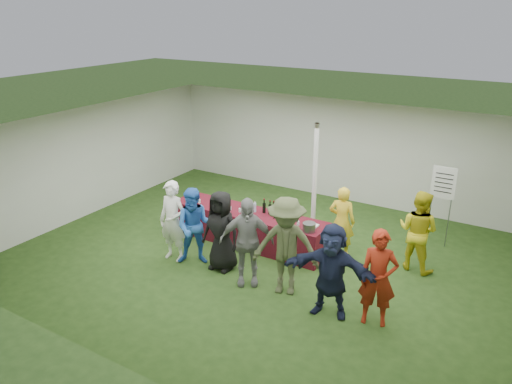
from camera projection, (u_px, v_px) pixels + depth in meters
The scene contains 18 objects.
ground at pixel (266, 257), 10.48m from camera, with size 60.00×60.00×0.00m, color #284719.
tent at pixel (314, 185), 10.72m from camera, with size 10.00×10.00×10.00m.
serving_table at pixel (248, 227), 10.99m from camera, with size 3.60×0.80×0.75m, color #5A1521.
wine_bottles at pixel (277, 210), 10.62m from camera, with size 0.75×0.09×0.32m.
wine_glasses at pixel (225, 207), 10.81m from camera, with size 2.78×0.14×0.16m.
water_bottle at pixel (255, 207), 10.83m from camera, with size 0.07×0.07×0.23m.
bar_towel at pixel (312, 225), 10.16m from camera, with size 0.25×0.18×0.03m, color white.
dump_bucket at pixel (309, 227), 9.89m from camera, with size 0.26×0.26×0.18m, color slate.
wine_list_sign at pixel (443, 189), 10.59m from camera, with size 0.50×0.03×1.80m.
staff_pourer at pixel (342, 221), 10.35m from camera, with size 0.56×0.36×1.52m, color yellow.
staff_back at pixel (418, 231), 9.77m from camera, with size 0.81×0.63×1.66m, color gold.
customer_0 at pixel (173, 221), 10.15m from camera, with size 0.62×0.41×1.70m, color white.
customer_1 at pixel (195, 227), 10.00m from camera, with size 0.78×0.61×1.61m, color blue.
customer_2 at pixel (221, 231), 9.78m from camera, with size 0.80×0.52×1.64m, color black.
customer_3 at pixel (247, 242), 9.24m from camera, with size 1.02×0.42×1.73m, color gray.
customer_4 at pixel (286, 246), 8.91m from camera, with size 1.21×0.69×1.87m, color #454E2E.
customer_5 at pixel (331, 270), 8.31m from camera, with size 1.55×0.49×1.67m, color #19203B.
customer_6 at pixel (378, 278), 8.06m from camera, with size 0.61×0.40×1.68m, color maroon.
Camera 1 is at (4.64, -8.08, 5.00)m, focal length 35.00 mm.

